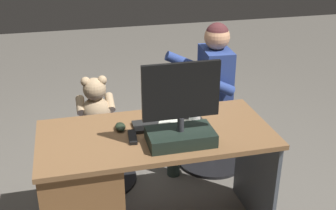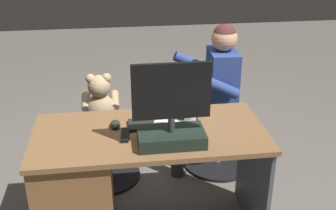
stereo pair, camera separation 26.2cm
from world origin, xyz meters
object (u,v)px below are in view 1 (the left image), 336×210
desk (100,188)px  teddy_bear (96,104)px  visitor_chair (212,134)px  monitor (181,120)px  office_chair_teddy (99,150)px  computer_mouse (120,127)px  cup (195,117)px  tv_remote (133,137)px  person (205,85)px  keyboard (168,123)px

desk → teddy_bear: bearing=-94.3°
teddy_bear → visitor_chair: bearing=-177.2°
monitor → office_chair_teddy: (0.40, -0.79, -0.59)m
monitor → teddy_bear: bearing=-63.8°
computer_mouse → cup: cup is taller
computer_mouse → cup: 0.44m
tv_remote → visitor_chair: tv_remote is taller
computer_mouse → person: 0.95m
monitor → keyboard: (0.01, -0.22, -0.13)m
keyboard → visitor_chair: bearing=-129.4°
desk → keyboard: size_ratio=3.19×
office_chair_teddy → visitor_chair: (-0.90, -0.06, -0.01)m
cup → visitor_chair: (-0.36, -0.65, -0.51)m
desk → computer_mouse: computer_mouse is taller
visitor_chair → desk: bearing=36.4°
desk → cup: cup is taller
computer_mouse → office_chair_teddy: computer_mouse is taller
office_chair_teddy → computer_mouse: bearing=100.0°
keyboard → teddy_bear: 0.71m
desk → monitor: (-0.45, 0.15, 0.47)m
tv_remote → person: person is taller
computer_mouse → cup: size_ratio=1.01×
cup → person: 0.71m
teddy_bear → person: size_ratio=0.33×
teddy_bear → computer_mouse: bearing=99.8°
monitor → person: bearing=-116.5°
monitor → cup: 0.26m
cup → tv_remote: size_ratio=0.64×
monitor → visitor_chair: 1.15m
office_chair_teddy → visitor_chair: 0.90m
computer_mouse → tv_remote: (-0.05, 0.12, -0.01)m
desk → tv_remote: size_ratio=8.94×
teddy_bear → visitor_chair: 0.98m
monitor → cup: (-0.14, -0.20, -0.09)m
computer_mouse → teddy_bear: (0.10, -0.58, -0.10)m
cup → keyboard: bearing=-8.6°
monitor → teddy_bear: (0.40, -0.81, -0.22)m
tv_remote → office_chair_teddy: bearing=-72.6°
monitor → computer_mouse: (0.30, -0.23, -0.12)m
teddy_bear → visitor_chair: teddy_bear is taller
keyboard → teddy_bear: bearing=-56.8°
office_chair_teddy → person: person is taller
office_chair_teddy → visitor_chair: bearing=-176.4°
keyboard → tv_remote: bearing=25.5°
desk → office_chair_teddy: (-0.05, -0.64, -0.12)m
desk → person: 1.15m
computer_mouse → cup: bearing=175.5°
cup → teddy_bear: (0.54, -0.61, -0.13)m
person → tv_remote: bearing=47.8°
keyboard → cup: bearing=171.4°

